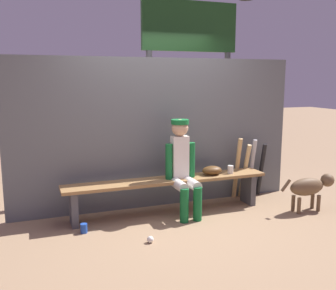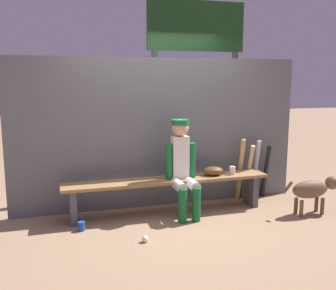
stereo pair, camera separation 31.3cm
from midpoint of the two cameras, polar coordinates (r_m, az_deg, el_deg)
ground_plane at (r=5.24m, az=-1.74°, el=-9.98°), size 30.00×30.00×0.00m
chainlink_fence at (r=5.33m, az=-3.02°, el=1.70°), size 4.04×0.03×2.05m
dugout_bench at (r=5.13m, az=-1.76°, el=-6.06°), size 2.75×0.36×0.47m
player_seated at (r=5.01m, az=0.41°, el=-2.84°), size 0.41×0.55×1.25m
baseball_glove at (r=5.32m, az=4.81°, el=-3.74°), size 0.28×0.20×0.12m
bat_wood_tan at (r=5.75m, az=8.57°, el=-3.45°), size 0.11×0.28×0.93m
bat_wood_natural at (r=5.83m, az=9.71°, el=-3.81°), size 0.08×0.27×0.83m
bat_aluminum_silver at (r=5.92m, az=10.67°, el=-3.35°), size 0.07×0.22×0.89m
bat_aluminum_black at (r=6.02m, az=12.10°, el=-3.56°), size 0.08×0.20×0.81m
baseball at (r=4.36m, az=-4.73°, el=-13.70°), size 0.07×0.07×0.07m
cup_on_ground at (r=4.73m, az=-14.17°, el=-11.81°), size 0.08×0.08×0.11m
cup_on_bench at (r=5.42m, az=7.54°, el=-3.60°), size 0.08×0.08×0.11m
scoreboard at (r=6.56m, az=2.37°, el=13.74°), size 1.91×0.27×3.24m
dog at (r=5.52m, az=18.67°, el=-5.84°), size 0.84×0.20×0.49m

